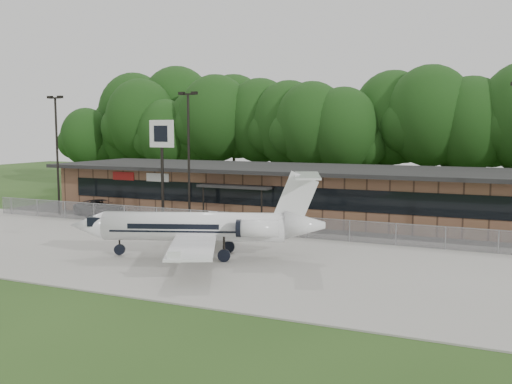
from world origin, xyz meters
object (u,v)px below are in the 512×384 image
at_px(pole_sign, 162,145).
at_px(suv, 100,209).
at_px(terminal, 285,191).
at_px(business_jet, 203,228).

bearing_deg(pole_sign, suv, 177.87).
relative_size(terminal, suv, 7.87).
bearing_deg(terminal, suv, -154.66).
bearing_deg(terminal, business_jet, -85.08).
xyz_separation_m(terminal, pole_sign, (-7.60, -7.14, 4.05)).
bearing_deg(business_jet, terminal, 74.66).
distance_m(terminal, pole_sign, 11.19).
xyz_separation_m(terminal, suv, (-14.17, -6.71, -1.45)).
height_order(terminal, pole_sign, pole_sign).
bearing_deg(terminal, pole_sign, -136.78).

